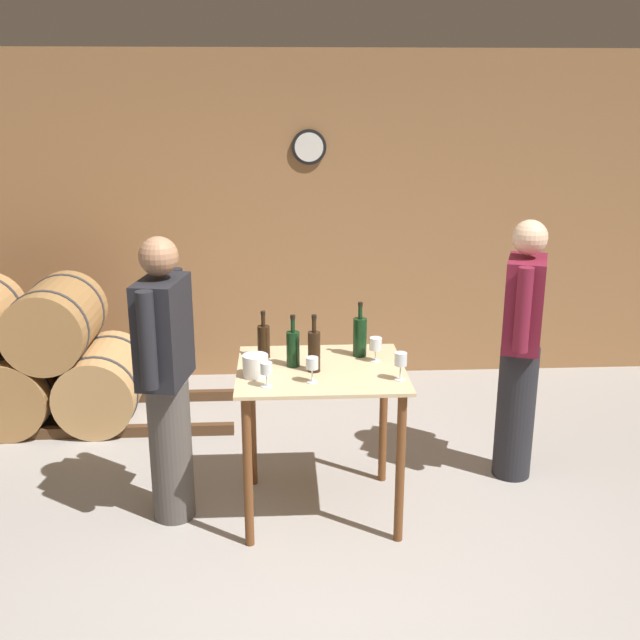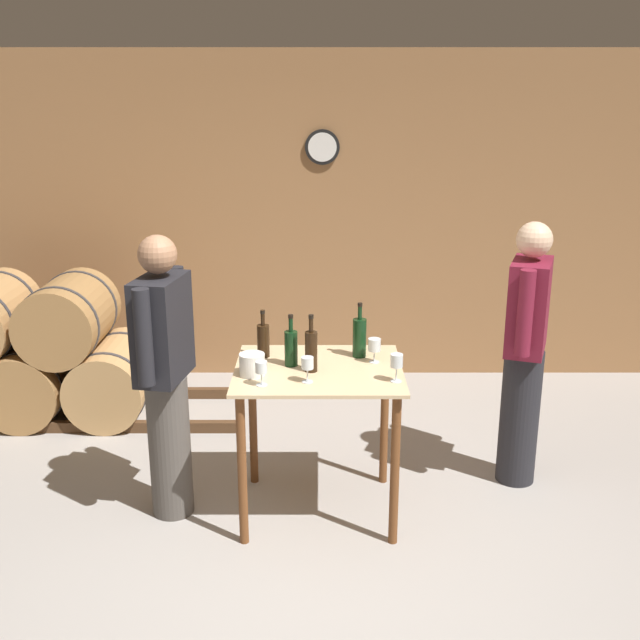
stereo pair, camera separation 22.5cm
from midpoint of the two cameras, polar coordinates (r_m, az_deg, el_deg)
name	(u,v)px [view 2 (the right image)]	position (r m, az deg, el deg)	size (l,w,h in m)	color
ground_plane	(308,575)	(4.05, 0.79, -18.90)	(14.00, 14.00, 0.00)	#9E9993
back_wall	(314,220)	(6.27, 0.54, 7.65)	(8.40, 0.08, 2.70)	#996B42
barrel_rack	(34,356)	(5.97, -19.95, -2.58)	(3.16, 0.79, 1.08)	#4C331E
tasting_table	(320,397)	(4.24, 1.53, -5.92)	(0.94, 0.79, 0.89)	#D1B284
wine_bottle_far_left	(265,339)	(4.33, -2.75, -1.49)	(0.07, 0.07, 0.28)	black
wine_bottle_left	(292,347)	(4.18, -0.57, -2.08)	(0.07, 0.07, 0.30)	black
wine_bottle_center	(313,350)	(4.09, 1.01, -2.30)	(0.07, 0.07, 0.32)	black
wine_bottle_right	(361,337)	(4.33, 4.63, -1.29)	(0.08, 0.08, 0.32)	black
wine_glass_near_left	(263,368)	(3.91, -2.74, -3.70)	(0.06, 0.06, 0.13)	silver
wine_glass_near_center	(309,364)	(3.94, 0.79, -3.39)	(0.07, 0.07, 0.14)	silver
wine_glass_near_right	(376,346)	(4.25, 5.80, -1.96)	(0.07, 0.07, 0.14)	silver
wine_glass_far_side	(398,362)	(3.98, 7.59, -3.18)	(0.07, 0.07, 0.15)	silver
ice_bucket	(254,364)	(4.06, -3.50, -3.42)	(0.14, 0.14, 0.12)	white
person_host	(166,373)	(4.24, -10.13, -4.00)	(0.29, 0.58, 1.65)	#4C4742
person_visitor_with_scarf	(527,350)	(4.73, 16.79, -2.21)	(0.34, 0.56, 1.66)	#232328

